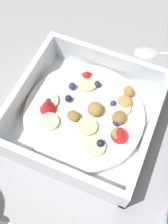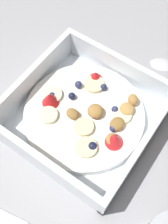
% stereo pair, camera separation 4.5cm
% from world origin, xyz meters
% --- Properties ---
extents(ground_plane, '(2.40, 2.40, 0.00)m').
position_xyz_m(ground_plane, '(0.00, 0.00, 0.00)').
color(ground_plane, '#9E9EA3').
extents(fruit_bowl, '(0.22, 0.22, 0.06)m').
position_xyz_m(fruit_bowl, '(-0.02, 0.02, 0.02)').
color(fruit_bowl, white).
rests_on(fruit_bowl, ground).
extents(spoon, '(0.08, 0.17, 0.01)m').
position_xyz_m(spoon, '(-0.21, 0.10, 0.00)').
color(spoon, silver).
rests_on(spoon, ground).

